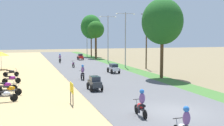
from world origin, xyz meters
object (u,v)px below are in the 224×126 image
(street_signboard, at_px, (72,89))
(median_tree_second, at_px, (96,30))
(vendor_umbrella, at_px, (1,54))
(motorbike_ahead_third, at_px, (83,73))
(median_tree_third, at_px, (91,27))
(parked_motorbike_third, at_px, (7,86))
(streetlamp_far, at_px, (87,37))
(parked_motorbike_nearest, at_px, (5,95))
(car_hatchback_red, at_px, (80,57))
(median_tree_nearest, at_px, (162,22))
(car_sedan_white, at_px, (113,68))
(motorbike_ahead_fifth, at_px, (60,58))
(motorbike_foreground_rider, at_px, (185,125))
(parked_motorbike_fifth, at_px, (11,72))
(motorbike_ahead_fourth, at_px, (73,64))
(parked_motorbike_fourth, at_px, (12,79))
(streetlamp_mid, at_px, (108,36))
(motorbike_ahead_second, at_px, (141,104))
(streetlamp_near, at_px, (125,36))
(car_hatchback_charcoal, at_px, (95,83))
(parked_motorbike_second, at_px, (10,90))
(utility_pole_near, at_px, (146,39))

(street_signboard, height_order, median_tree_second, median_tree_second)
(street_signboard, relative_size, vendor_umbrella, 0.59)
(motorbike_ahead_third, bearing_deg, median_tree_third, 75.19)
(parked_motorbike_third, relative_size, median_tree_third, 0.19)
(streetlamp_far, bearing_deg, parked_motorbike_nearest, -109.33)
(car_hatchback_red, relative_size, motorbike_ahead_third, 1.11)
(median_tree_nearest, relative_size, median_tree_second, 1.12)
(median_tree_third, height_order, car_sedan_white, median_tree_third)
(car_hatchback_red, distance_m, motorbike_ahead_fifth, 6.81)
(motorbike_ahead_third, xyz_separation_m, motorbike_ahead_fifth, (0.03, 20.37, 0.00))
(car_sedan_white, distance_m, motorbike_foreground_rider, 23.73)
(parked_motorbike_fifth, relative_size, vendor_umbrella, 0.71)
(median_tree_nearest, relative_size, motorbike_ahead_fourth, 4.98)
(parked_motorbike_third, relative_size, parked_motorbike_fifth, 1.00)
(motorbike_ahead_third, bearing_deg, parked_motorbike_fourth, -178.68)
(parked_motorbike_nearest, relative_size, median_tree_third, 0.19)
(parked_motorbike_fifth, height_order, median_tree_nearest, median_tree_nearest)
(parked_motorbike_third, bearing_deg, car_hatchback_red, 67.59)
(streetlamp_mid, bearing_deg, motorbike_ahead_second, -103.50)
(streetlamp_far, xyz_separation_m, motorbike_ahead_third, (-8.71, -37.38, -3.68))
(streetlamp_near, bearing_deg, vendor_umbrella, 170.71)
(parked_motorbike_fourth, bearing_deg, car_hatchback_charcoal, -40.16)
(parked_motorbike_fourth, distance_m, streetlamp_far, 41.00)
(parked_motorbike_fourth, distance_m, streetlamp_mid, 25.65)
(parked_motorbike_nearest, height_order, motorbike_ahead_third, motorbike_ahead_third)
(median_tree_third, relative_size, car_hatchback_charcoal, 4.82)
(parked_motorbike_second, height_order, car_sedan_white, car_sedan_white)
(parked_motorbike_second, bearing_deg, motorbike_ahead_fourth, 66.26)
(streetlamp_mid, bearing_deg, car_sedan_white, -104.10)
(median_tree_second, relative_size, car_hatchback_charcoal, 3.99)
(parked_motorbike_fifth, relative_size, streetlamp_far, 0.23)
(parked_motorbike_fifth, bearing_deg, streetlamp_near, 17.62)
(vendor_umbrella, xyz_separation_m, streetlamp_mid, (17.89, 6.29, 2.59))
(vendor_umbrella, relative_size, car_hatchback_charcoal, 1.26)
(street_signboard, bearing_deg, median_tree_third, 75.05)
(street_signboard, height_order, median_tree_third, median_tree_third)
(streetlamp_mid, bearing_deg, parked_motorbike_fourth, -129.18)
(parked_motorbike_fifth, height_order, street_signboard, street_signboard)
(car_sedan_white, distance_m, motorbike_ahead_fourth, 8.94)
(vendor_umbrella, height_order, car_hatchback_charcoal, vendor_umbrella)
(streetlamp_near, relative_size, motorbike_foreground_rider, 4.61)
(motorbike_ahead_third, bearing_deg, streetlamp_mid, 65.86)
(street_signboard, xyz_separation_m, utility_pole_near, (14.05, 18.47, 3.33))
(parked_motorbike_second, xyz_separation_m, streetlamp_far, (15.83, 43.63, 3.98))
(parked_motorbike_second, bearing_deg, streetlamp_mid, 58.35)
(street_signboard, xyz_separation_m, car_hatchback_charcoal, (2.72, 4.33, -0.36))
(median_tree_second, xyz_separation_m, motorbike_foreground_rider, (-7.88, -47.35, -5.31))
(parked_motorbike_fifth, relative_size, median_tree_second, 0.22)
(parked_motorbike_fifth, height_order, streetlamp_mid, streetlamp_mid)
(streetlamp_far, relative_size, motorbike_ahead_fourth, 4.31)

